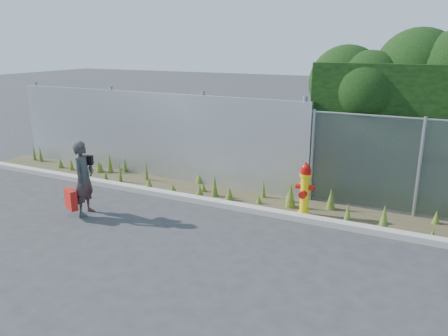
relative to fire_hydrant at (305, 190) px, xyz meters
name	(u,v)px	position (x,y,z in m)	size (l,w,h in m)	color
ground	(204,245)	(-1.18, -2.08, -0.54)	(80.00, 80.00, 0.00)	#323234
curb	(245,208)	(-1.18, -0.28, -0.48)	(16.00, 0.22, 0.12)	#B0A89F
weed_strip	(265,197)	(-0.98, 0.35, -0.41)	(16.00, 1.31, 0.54)	#443C27
corrugated_fence	(149,135)	(-4.42, 0.93, 0.56)	(8.50, 0.21, 2.30)	#B0B2B8
fire_hydrant	(305,190)	(0.00, 0.00, 0.00)	(0.38, 0.34, 1.12)	yellow
woman	(84,178)	(-4.05, -1.87, 0.22)	(0.56, 0.37, 1.54)	#0D5751
red_tote_bag	(71,199)	(-4.17, -2.15, -0.16)	(0.37, 0.14, 0.48)	#B32A0A
black_shoulder_bag	(86,160)	(-4.06, -1.74, 0.57)	(0.25, 0.11, 0.19)	black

